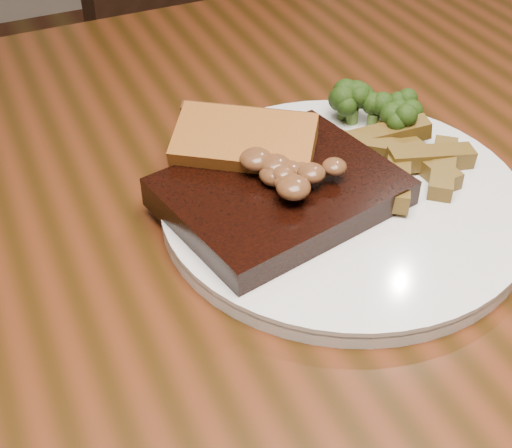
{
  "coord_description": "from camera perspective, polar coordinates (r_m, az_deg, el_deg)",
  "views": [
    {
      "loc": [
        -0.17,
        -0.39,
        1.12
      ],
      "look_at": [
        -0.0,
        -0.02,
        0.78
      ],
      "focal_mm": 50.0,
      "sensor_mm": 36.0,
      "label": 1
    }
  ],
  "objects": [
    {
      "name": "dining_table",
      "position": [
        0.63,
        -0.4,
        -7.4
      ],
      "size": [
        1.6,
        0.9,
        0.75
      ],
      "color": "#431D0D",
      "rests_on": "ground"
    },
    {
      "name": "potato_wedges",
      "position": [
        0.63,
        12.05,
        5.51
      ],
      "size": [
        0.1,
        0.1,
        0.02
      ],
      "primitive_type": null,
      "color": "brown",
      "rests_on": "plate"
    },
    {
      "name": "steak_bone",
      "position": [
        0.53,
        4.8,
        -1.52
      ],
      "size": [
        0.15,
        0.04,
        0.02
      ],
      "primitive_type": "cube",
      "rotation": [
        0.0,
        0.0,
        0.2
      ],
      "color": "#C0AF95",
      "rests_on": "plate"
    },
    {
      "name": "mushroom_pile",
      "position": [
        0.55,
        2.64,
        4.48
      ],
      "size": [
        0.07,
        0.07,
        0.03
      ],
      "primitive_type": null,
      "color": "brown",
      "rests_on": "steak"
    },
    {
      "name": "broccoli_cluster",
      "position": [
        0.67,
        9.4,
        8.78
      ],
      "size": [
        0.07,
        0.07,
        0.04
      ],
      "primitive_type": null,
      "color": "#21370C",
      "rests_on": "plate"
    },
    {
      "name": "chair_far",
      "position": [
        1.31,
        -7.2,
        12.14
      ],
      "size": [
        0.58,
        0.58,
        0.94
      ],
      "rotation": [
        0.0,
        0.0,
        3.53
      ],
      "color": "black",
      "rests_on": "ground"
    },
    {
      "name": "steak",
      "position": [
        0.57,
        1.93,
        2.48
      ],
      "size": [
        0.2,
        0.17,
        0.03
      ],
      "primitive_type": "cube",
      "rotation": [
        0.0,
        0.0,
        0.2
      ],
      "color": "black",
      "rests_on": "plate"
    },
    {
      "name": "plate",
      "position": [
        0.6,
        6.94,
        1.64
      ],
      "size": [
        0.36,
        0.36,
        0.01
      ],
      "primitive_type": "cylinder",
      "rotation": [
        0.0,
        0.0,
        0.2
      ],
      "color": "silver",
      "rests_on": "dining_table"
    },
    {
      "name": "garlic_bread",
      "position": [
        0.6,
        -0.9,
        4.82
      ],
      "size": [
        0.13,
        0.12,
        0.03
      ],
      "primitive_type": "cube",
      "rotation": [
        0.0,
        0.0,
        -0.61
      ],
      "color": "#9A4F1C",
      "rests_on": "plate"
    }
  ]
}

